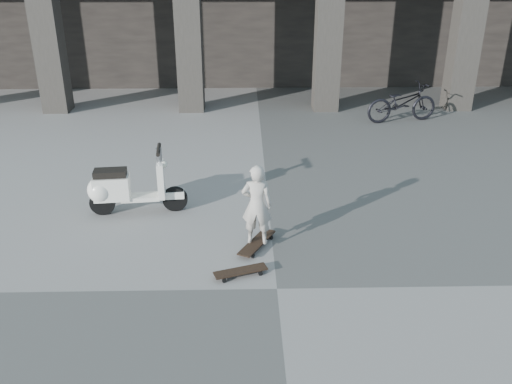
{
  "coord_description": "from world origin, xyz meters",
  "views": [
    {
      "loc": [
        -0.4,
        -5.77,
        3.93
      ],
      "look_at": [
        -0.23,
        1.57,
        0.65
      ],
      "focal_mm": 38.0,
      "sensor_mm": 36.0,
      "label": 1
    }
  ],
  "objects_px": {
    "scooter": "(120,188)",
    "child": "(257,205)",
    "longboard": "(257,243)",
    "bicycle": "(402,103)",
    "skateboard_spare": "(241,272)"
  },
  "relations": [
    {
      "from": "scooter",
      "to": "child",
      "type": "bearing_deg",
      "value": -34.03
    },
    {
      "from": "longboard",
      "to": "bicycle",
      "type": "xyz_separation_m",
      "value": [
        3.76,
        6.23,
        0.41
      ]
    },
    {
      "from": "skateboard_spare",
      "to": "child",
      "type": "xyz_separation_m",
      "value": [
        0.23,
        0.76,
        0.61
      ]
    },
    {
      "from": "child",
      "to": "bicycle",
      "type": "bearing_deg",
      "value": -113.54
    },
    {
      "from": "longboard",
      "to": "scooter",
      "type": "height_order",
      "value": "scooter"
    },
    {
      "from": "skateboard_spare",
      "to": "bicycle",
      "type": "height_order",
      "value": "bicycle"
    },
    {
      "from": "bicycle",
      "to": "skateboard_spare",
      "type": "bearing_deg",
      "value": 137.66
    },
    {
      "from": "scooter",
      "to": "longboard",
      "type": "bearing_deg",
      "value": -34.03
    },
    {
      "from": "longboard",
      "to": "skateboard_spare",
      "type": "height_order",
      "value": "longboard"
    },
    {
      "from": "longboard",
      "to": "bicycle",
      "type": "distance_m",
      "value": 7.29
    },
    {
      "from": "skateboard_spare",
      "to": "child",
      "type": "bearing_deg",
      "value": 54.25
    },
    {
      "from": "skateboard_spare",
      "to": "scooter",
      "type": "xyz_separation_m",
      "value": [
        -1.93,
        1.92,
        0.37
      ]
    },
    {
      "from": "scooter",
      "to": "skateboard_spare",
      "type": "bearing_deg",
      "value": -50.52
    },
    {
      "from": "skateboard_spare",
      "to": "scooter",
      "type": "bearing_deg",
      "value": 116.42
    },
    {
      "from": "longboard",
      "to": "child",
      "type": "bearing_deg",
      "value": -131.38
    }
  ]
}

